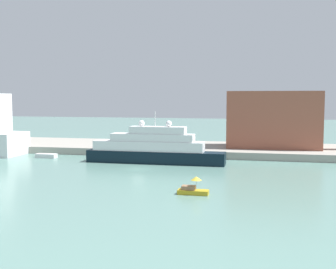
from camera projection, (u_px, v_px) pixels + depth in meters
ground at (138, 169)px, 81.41m from camera, size 400.00×400.00×0.00m
quay_dock at (169, 148)px, 107.99m from camera, size 110.00×22.87×1.66m
large_yacht at (153, 148)px, 88.50m from camera, size 29.22×4.20×10.90m
small_motorboat at (193, 189)px, 60.01m from camera, size 4.36×1.65×2.59m
work_barge at (46, 156)px, 96.60m from camera, size 4.75×1.86×0.92m
harbor_building at (273, 119)px, 102.17m from camera, size 21.70×11.28×13.55m
parked_car at (106, 145)px, 103.07m from camera, size 4.56×1.72×1.36m
person_figure at (129, 143)px, 105.57m from camera, size 0.36×0.36×1.65m
mooring_bollard at (187, 149)px, 96.23m from camera, size 0.42×0.42×0.60m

